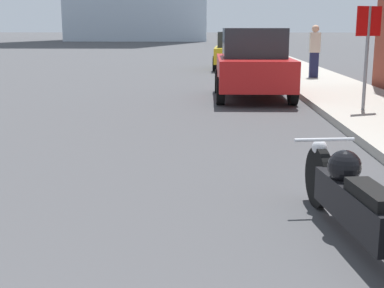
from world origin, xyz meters
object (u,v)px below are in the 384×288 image
object	(u,v)px
parked_car_red	(253,64)
parked_car_yellow	(235,51)
stop_sign	(368,40)
pedestrian	(315,50)
motorcycle	(354,200)

from	to	relation	value
parked_car_red	parked_car_yellow	bearing A→B (deg)	89.78
parked_car_yellow	stop_sign	bearing A→B (deg)	-78.28
parked_car_yellow	pedestrian	bearing A→B (deg)	-63.56
stop_sign	pedestrian	xyz separation A→B (m)	(0.36, 7.42, -0.53)
parked_car_red	pedestrian	distance (m)	5.18
parked_car_red	motorcycle	bearing A→B (deg)	-89.59
motorcycle	stop_sign	bearing A→B (deg)	66.62
parked_car_red	stop_sign	size ratio (longest dim) A/B	1.81
stop_sign	parked_car_red	bearing A→B (deg)	126.36
parked_car_yellow	stop_sign	xyz separation A→B (m)	(2.11, -12.98, 0.78)
motorcycle	parked_car_yellow	distance (m)	19.84
parked_car_red	stop_sign	distance (m)	3.63
parked_car_red	pedestrian	world-z (taller)	pedestrian
motorcycle	pedestrian	size ratio (longest dim) A/B	1.44
motorcycle	parked_car_red	xyz separation A→B (m)	(-0.10, 9.73, 0.52)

